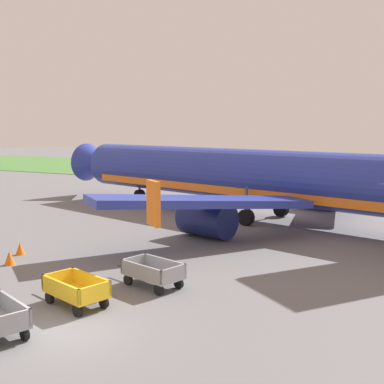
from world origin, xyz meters
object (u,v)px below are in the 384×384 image
object	(u,v)px
baggage_cart_fourth_in_row	(76,290)
traffic_cone_mid_apron	(20,249)
traffic_cone_near_plane	(9,258)
airplane	(248,176)
baggage_cart_far_end	(153,272)

from	to	relation	value
baggage_cart_fourth_in_row	traffic_cone_mid_apron	bearing A→B (deg)	149.46
baggage_cart_fourth_in_row	traffic_cone_near_plane	world-z (taller)	baggage_cart_fourth_in_row
traffic_cone_near_plane	traffic_cone_mid_apron	size ratio (longest dim) A/B	1.05
airplane	traffic_cone_near_plane	bearing A→B (deg)	-109.34
baggage_cart_far_end	traffic_cone_mid_apron	distance (m)	8.92
baggage_cart_fourth_in_row	baggage_cart_far_end	bearing A→B (deg)	66.54
airplane	traffic_cone_mid_apron	distance (m)	16.70
airplane	baggage_cart_far_end	xyz separation A→B (m)	(2.01, -16.22, -2.45)
baggage_cart_fourth_in_row	traffic_cone_near_plane	size ratio (longest dim) A/B	5.35
airplane	traffic_cone_near_plane	xyz separation A→B (m)	(-5.83, -16.61, -2.72)
baggage_cart_fourth_in_row	baggage_cart_far_end	world-z (taller)	same
airplane	traffic_cone_near_plane	world-z (taller)	airplane
airplane	baggage_cart_fourth_in_row	distance (m)	19.56
baggage_cart_fourth_in_row	traffic_cone_mid_apron	xyz separation A→B (m)	(-7.46, 4.40, -0.28)
airplane	baggage_cart_far_end	size ratio (longest dim) A/B	10.28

